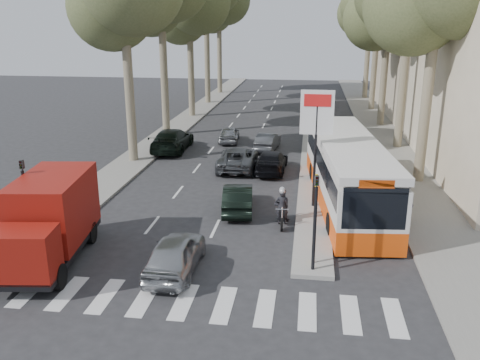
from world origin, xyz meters
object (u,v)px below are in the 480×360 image
at_px(city_bus, 347,170).
at_px(motorcycle, 282,207).
at_px(red_truck, 49,219).
at_px(dark_hatchback, 238,198).
at_px(silver_hatchback, 175,254).

distance_m(city_bus, motorcycle, 4.22).
relative_size(red_truck, city_bus, 0.48).
height_order(red_truck, motorcycle, red_truck).
bearing_deg(motorcycle, red_truck, -153.57).
distance_m(dark_hatchback, city_bus, 5.40).
xyz_separation_m(silver_hatchback, red_truck, (-4.74, 0.25, 0.96)).
height_order(silver_hatchback, city_bus, city_bus).
xyz_separation_m(dark_hatchback, city_bus, (5.03, 1.65, 1.06)).
relative_size(city_bus, motorcycle, 6.32).
bearing_deg(city_bus, dark_hatchback, -167.51).
relative_size(silver_hatchback, red_truck, 0.66).
bearing_deg(motorcycle, dark_hatchback, 145.61).
bearing_deg(silver_hatchback, dark_hatchback, -102.07).
relative_size(silver_hatchback, motorcycle, 2.02).
bearing_deg(dark_hatchback, red_truck, 38.19).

